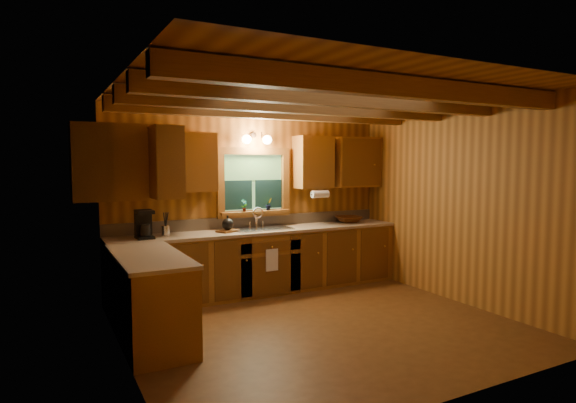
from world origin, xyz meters
The scene contains 20 objects.
room centered at (0.00, 0.00, 1.30)m, with size 4.20×4.20×4.20m.
ceiling_beams centered at (0.00, 0.00, 2.49)m, with size 4.20×2.54×0.18m.
base_cabinets centered at (-0.49, 1.28, 0.43)m, with size 4.20×2.22×0.86m.
countertop centered at (-0.48, 1.29, 0.88)m, with size 4.20×2.24×0.04m.
backsplash centered at (0.00, 1.89, 0.98)m, with size 4.20×0.02×0.16m, color #9A8367.
dishwasher_panel centered at (-1.47, 0.68, 0.43)m, with size 0.02×0.60×0.80m, color white.
upper_cabinets centered at (-0.56, 1.42, 1.84)m, with size 4.19×1.77×0.78m.
window centered at (0.00, 1.87, 1.53)m, with size 1.12×0.08×1.00m.
window_sill centered at (0.00, 1.82, 1.12)m, with size 1.06×0.14×0.04m, color brown.
wall_sconce centered at (0.00, 1.75, 2.16)m, with size 0.45×0.21×0.17m.
paper_towel_roll centered at (0.92, 1.53, 1.37)m, with size 0.11×0.11×0.27m, color white.
dish_towel centered at (0.00, 1.26, 0.52)m, with size 0.18×0.01×0.30m, color white.
sink centered at (0.00, 1.60, 0.86)m, with size 0.82×0.48×0.43m.
coffee_maker centered at (-1.62, 1.55, 1.08)m, with size 0.20×0.26×0.36m.
utensil_crock centered at (-1.34, 1.61, 0.97)m, with size 0.11×0.11×0.30m.
cutting_board centered at (-0.51, 1.57, 0.91)m, with size 0.28×0.20×0.02m, color #5E3614.
teakettle centered at (-0.51, 1.57, 1.00)m, with size 0.16×0.16×0.20m.
wicker_basket centered at (1.52, 1.64, 0.95)m, with size 0.40×0.40×0.10m, color #48230C.
potted_plant_left centered at (-0.18, 1.79, 1.23)m, with size 0.09×0.06×0.18m, color #5E3614.
potted_plant_right centered at (0.22, 1.81, 1.23)m, with size 0.10×0.08×0.18m, color #5E3614.
Camera 1 is at (-2.77, -4.46, 1.84)m, focal length 29.72 mm.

